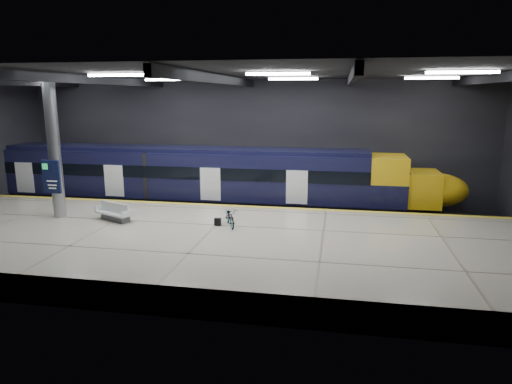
# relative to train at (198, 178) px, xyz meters

# --- Properties ---
(ground) EXTENTS (30.00, 30.00, 0.00)m
(ground) POSITION_rel_train_xyz_m (2.90, -5.50, -2.06)
(ground) COLOR black
(ground) RESTS_ON ground
(room_shell) EXTENTS (30.10, 16.10, 8.05)m
(room_shell) POSITION_rel_train_xyz_m (2.90, -5.49, 3.66)
(room_shell) COLOR black
(room_shell) RESTS_ON ground
(platform) EXTENTS (30.00, 11.00, 1.10)m
(platform) POSITION_rel_train_xyz_m (2.90, -8.00, -1.51)
(platform) COLOR beige
(platform) RESTS_ON ground
(safety_strip) EXTENTS (30.00, 0.40, 0.01)m
(safety_strip) POSITION_rel_train_xyz_m (2.90, -2.75, -0.95)
(safety_strip) COLOR yellow
(safety_strip) RESTS_ON platform
(rails) EXTENTS (30.00, 1.52, 0.16)m
(rails) POSITION_rel_train_xyz_m (2.90, 0.00, -1.98)
(rails) COLOR gray
(rails) RESTS_ON ground
(train) EXTENTS (29.40, 2.84, 3.79)m
(train) POSITION_rel_train_xyz_m (0.00, 0.00, 0.00)
(train) COLOR black
(train) RESTS_ON ground
(bench) EXTENTS (2.18, 1.60, 0.89)m
(bench) POSITION_rel_train_xyz_m (-2.07, -6.63, -0.65)
(bench) COLOR #595B60
(bench) RESTS_ON platform
(bicycle) EXTENTS (1.22, 1.77, 0.88)m
(bicycle) POSITION_rel_train_xyz_m (3.63, -6.59, -0.52)
(bicycle) COLOR #99999E
(bicycle) RESTS_ON platform
(pannier_bag) EXTENTS (0.30, 0.18, 0.35)m
(pannier_bag) POSITION_rel_train_xyz_m (3.03, -6.59, -0.78)
(pannier_bag) COLOR black
(pannier_bag) RESTS_ON platform
(info_column) EXTENTS (0.90, 0.78, 6.90)m
(info_column) POSITION_rel_train_xyz_m (-5.10, -6.52, 2.40)
(info_column) COLOR #9EA0A5
(info_column) RESTS_ON platform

